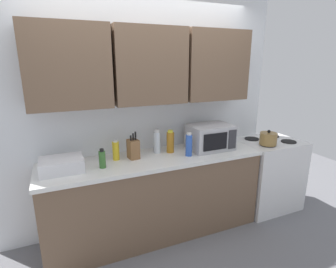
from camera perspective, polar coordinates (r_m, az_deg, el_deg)
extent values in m
cube|color=white|center=(2.98, -5.17, 4.30)|extent=(3.20, 0.06, 2.60)
cube|color=brown|center=(2.60, -20.80, 13.42)|extent=(0.74, 0.33, 0.75)
cube|color=brown|center=(2.75, -4.19, 14.41)|extent=(0.74, 0.33, 0.75)
cube|color=brown|center=(3.09, 9.78, 14.34)|extent=(0.74, 0.33, 0.75)
cube|color=brown|center=(2.99, -2.71, -13.46)|extent=(2.30, 0.60, 0.86)
cube|color=white|center=(2.80, -2.83, -5.37)|extent=(2.33, 0.63, 0.04)
cube|color=silver|center=(3.74, 20.44, -7.96)|extent=(0.76, 0.64, 0.90)
cylinder|color=black|center=(3.38, 20.68, -2.21)|extent=(0.18, 0.18, 0.01)
cylinder|color=black|center=(3.62, 24.58, -1.50)|extent=(0.18, 0.18, 0.01)
cylinder|color=black|center=(3.58, 17.62, -0.99)|extent=(0.18, 0.18, 0.01)
cylinder|color=black|center=(3.80, 21.51, -0.40)|extent=(0.18, 0.18, 0.01)
cylinder|color=olive|center=(3.36, 20.81, -0.94)|extent=(0.20, 0.20, 0.14)
sphere|color=black|center=(3.34, 20.95, 0.54)|extent=(0.04, 0.04, 0.04)
cube|color=#B7B7BC|center=(3.05, 9.04, -0.61)|extent=(0.48, 0.36, 0.28)
cube|color=black|center=(2.87, 10.19, -1.65)|extent=(0.29, 0.01, 0.18)
cube|color=#2D2D33|center=(3.00, 13.71, -1.13)|extent=(0.10, 0.01, 0.21)
cube|color=silver|center=(2.62, -21.95, -6.15)|extent=(0.38, 0.30, 0.12)
cube|color=brown|center=(2.74, -7.49, -3.26)|extent=(0.12, 0.13, 0.20)
cylinder|color=black|center=(2.69, -8.04, -0.86)|extent=(0.02, 0.02, 0.05)
cylinder|color=black|center=(2.69, -7.53, -0.59)|extent=(0.02, 0.02, 0.07)
cylinder|color=black|center=(2.70, -7.03, -0.39)|extent=(0.02, 0.02, 0.09)
cylinder|color=silver|center=(2.88, -2.38, -1.84)|extent=(0.08, 0.08, 0.23)
cylinder|color=silver|center=(2.85, -2.41, 0.67)|extent=(0.06, 0.06, 0.03)
cylinder|color=#2D56B7|center=(2.80, 4.52, -2.47)|extent=(0.07, 0.07, 0.23)
cylinder|color=silver|center=(2.76, 4.57, 0.02)|extent=(0.05, 0.05, 0.02)
cylinder|color=#386B2D|center=(2.57, -13.99, -5.38)|extent=(0.06, 0.06, 0.16)
cylinder|color=black|center=(2.54, -14.12, -3.40)|extent=(0.04, 0.04, 0.03)
cylinder|color=gold|center=(2.73, -11.18, -3.59)|extent=(0.07, 0.07, 0.19)
cylinder|color=silver|center=(2.70, -11.30, -1.47)|extent=(0.05, 0.05, 0.02)
cylinder|color=#AD701E|center=(2.90, 0.50, -1.83)|extent=(0.08, 0.08, 0.23)
cylinder|color=yellow|center=(2.86, 0.50, 0.59)|extent=(0.06, 0.06, 0.03)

